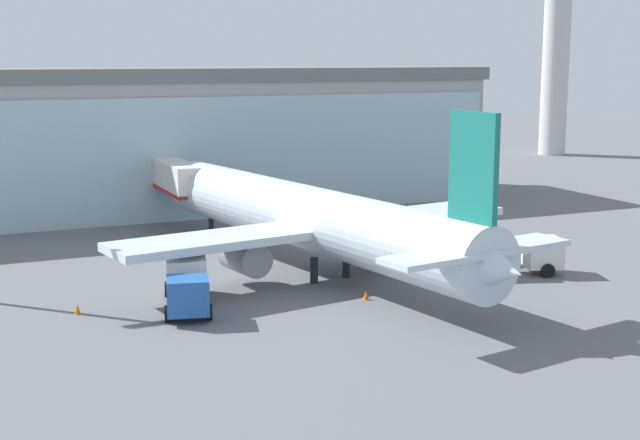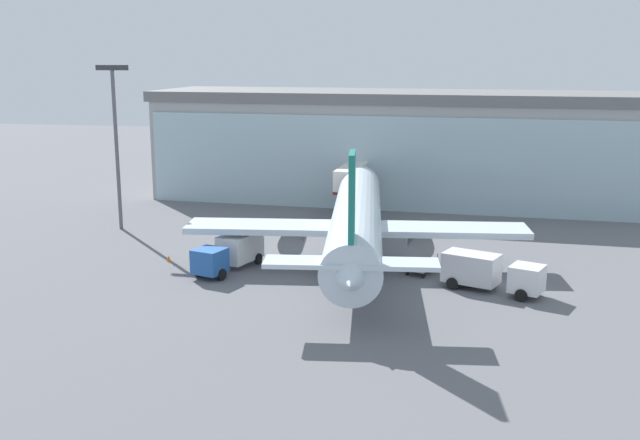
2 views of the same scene
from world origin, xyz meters
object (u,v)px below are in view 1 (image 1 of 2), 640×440
at_px(airplane, 312,219).
at_px(baggage_cart, 403,263).
at_px(catering_truck, 187,281).
at_px(safety_cone_wingtip, 78,309).
at_px(jet_bridge, 173,177).
at_px(control_tower, 558,5).
at_px(safety_cone_nose, 366,295).
at_px(fuel_truck, 500,252).

height_order(airplane, baggage_cart, airplane).
height_order(catering_truck, safety_cone_wingtip, catering_truck).
height_order(jet_bridge, control_tower, control_tower).
bearing_deg(control_tower, airplane, -142.04).
relative_size(catering_truck, baggage_cart, 2.37).
bearing_deg(airplane, safety_cone_wingtip, 92.61).
bearing_deg(safety_cone_nose, catering_truck, 161.27).
relative_size(jet_bridge, catering_truck, 1.52).
height_order(safety_cone_nose, safety_cone_wingtip, same).
bearing_deg(control_tower, baggage_cart, -138.19).
bearing_deg(fuel_truck, safety_cone_nose, -150.79).
bearing_deg(airplane, safety_cone_nose, 172.94).
distance_m(airplane, fuel_truck, 12.27).
relative_size(catering_truck, fuel_truck, 1.00).
bearing_deg(catering_truck, baggage_cart, 113.58).
xyz_separation_m(control_tower, baggage_cart, (-56.74, -50.75, -20.49)).
height_order(jet_bridge, catering_truck, jet_bridge).
height_order(jet_bridge, safety_cone_nose, jet_bridge).
height_order(jet_bridge, baggage_cart, jet_bridge).
height_order(catering_truck, safety_cone_nose, catering_truck).
distance_m(baggage_cart, safety_cone_wingtip, 21.20).
distance_m(control_tower, catering_truck, 91.31).
bearing_deg(catering_truck, safety_cone_wingtip, -84.50).
xyz_separation_m(jet_bridge, safety_cone_wingtip, (-12.48, -22.25, -3.85)).
xyz_separation_m(control_tower, safety_cone_nose, (-62.41, -55.80, -20.72)).
bearing_deg(baggage_cart, safety_cone_wingtip, -63.03).
height_order(control_tower, safety_cone_nose, control_tower).
height_order(airplane, safety_cone_wingtip, airplane).
height_order(catering_truck, baggage_cart, catering_truck).
xyz_separation_m(catering_truck, baggage_cart, (15.35, 1.76, -0.97)).
distance_m(control_tower, safety_cone_nose, 86.24).
bearing_deg(jet_bridge, baggage_cart, -155.28).
bearing_deg(jet_bridge, fuel_truck, -148.68).
relative_size(jet_bridge, fuel_truck, 1.52).
bearing_deg(baggage_cart, fuel_truck, 79.69).
height_order(control_tower, safety_cone_wingtip, control_tower).
xyz_separation_m(airplane, catering_truck, (-9.69, -3.83, -2.12)).
relative_size(control_tower, catering_truck, 4.42).
height_order(airplane, safety_cone_nose, airplane).
xyz_separation_m(airplane, safety_cone_nose, (-0.00, -7.11, -3.31)).
relative_size(jet_bridge, control_tower, 0.34).
bearing_deg(catering_truck, control_tower, 143.10).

